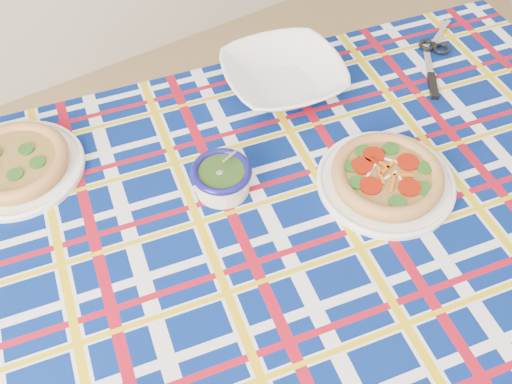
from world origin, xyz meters
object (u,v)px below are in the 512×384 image
serving_bowl (283,77)px  pesto_bowl (222,177)px  dining_table (299,231)px  main_focaccia_plate (387,175)px

serving_bowl → pesto_bowl: bearing=-145.6°
dining_table → serving_bowl: size_ratio=6.10×
dining_table → main_focaccia_plate: 0.22m
dining_table → pesto_bowl: size_ratio=13.90×
serving_bowl → dining_table: bearing=-118.5°
pesto_bowl → serving_bowl: pesto_bowl is taller
main_focaccia_plate → serving_bowl: (-0.01, 0.38, 0.01)m
dining_table → serving_bowl: (0.18, 0.33, 0.11)m
dining_table → serving_bowl: bearing=72.9°
main_focaccia_plate → serving_bowl: 0.38m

